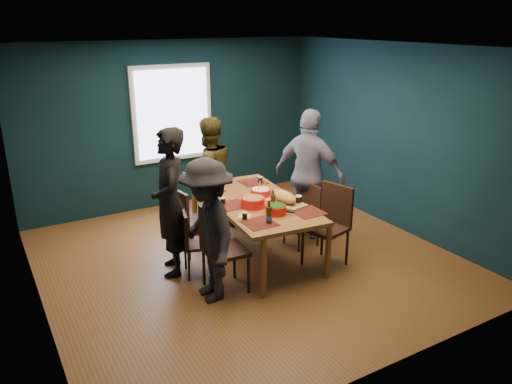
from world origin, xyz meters
The scene contains 26 objects.
room centered at (0.00, 0.27, 1.37)m, with size 5.01×5.01×2.71m.
dining_table centered at (0.16, 0.05, 0.71)m, with size 1.23×2.16×0.79m.
chair_left_far centered at (-0.59, 0.57, 0.53)m, with size 0.46×0.46×0.91m.
chair_left_mid centered at (-0.76, 0.00, 0.49)m, with size 0.46×0.46×0.84m.
chair_left_near centered at (-0.67, -0.52, 0.59)m, with size 0.49×0.49×1.02m.
chair_right_far centered at (1.16, 0.58, 0.49)m, with size 0.48×0.48×0.84m.
chair_right_mid centered at (0.96, 0.04, 0.50)m, with size 0.41×0.41×0.86m.
chair_right_near centered at (0.89, -0.59, 0.61)m, with size 0.57×0.57×1.04m.
person_far_left centered at (-0.94, 0.20, 0.91)m, with size 0.67×0.44×1.83m, color black.
person_back centered at (0.04, 1.22, 0.84)m, with size 0.82×0.64×1.69m, color black.
person_right centered at (1.15, 0.25, 0.92)m, with size 1.08×0.45×1.85m, color silver.
person_near_left centered at (-0.82, -0.59, 0.82)m, with size 1.05×0.61×1.63m, color black.
bowl_salad centered at (0.02, -0.13, 0.85)m, with size 0.30×0.30×0.12m.
bowl_dumpling centered at (0.29, 0.14, 0.85)m, with size 0.26×0.26×0.25m.
bowl_herbs centered at (0.14, -0.47, 0.84)m, with size 0.25×0.25×0.11m.
cutting_board centered at (0.42, -0.22, 0.86)m, with size 0.41×0.73×0.16m.
small_bowl centered at (-0.14, 0.68, 0.82)m, with size 0.13×0.13×0.05m.
beer_bottle_a centered at (-0.09, -0.68, 0.89)m, with size 0.08×0.08×0.28m.
beer_bottle_b centered at (0.21, -0.30, 0.88)m, with size 0.06×0.06×0.24m.
cola_glass_a centered at (-0.27, -0.43, 0.84)m, with size 0.06×0.06×0.09m.
cola_glass_b centered at (0.57, -0.33, 0.85)m, with size 0.08×0.08×0.11m.
cola_glass_c centered at (0.58, 0.65, 0.84)m, with size 0.07×0.07×0.09m.
cola_glass_d centered at (-0.26, 0.14, 0.83)m, with size 0.06×0.06×0.09m.
napkin_a centered at (0.53, 0.05, 0.79)m, with size 0.12×0.12×0.00m, color #FF866B.
napkin_b centered at (-0.23, -0.35, 0.79)m, with size 0.15×0.15×0.00m, color #FF866B.
napkin_c centered at (0.45, -0.64, 0.79)m, with size 0.16×0.16×0.00m, color #FF866B.
Camera 1 is at (-2.87, -5.16, 3.01)m, focal length 35.00 mm.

